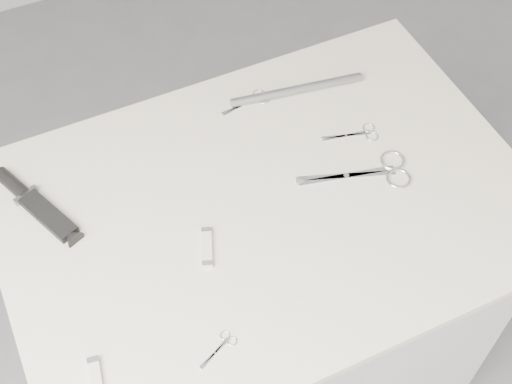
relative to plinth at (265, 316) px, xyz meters
name	(u,v)px	position (x,y,z in m)	size (l,w,h in m)	color
plinth	(265,316)	(0.00, 0.00, 0.00)	(0.90, 0.60, 0.90)	silver
display_board	(268,206)	(0.00, 0.00, 0.46)	(1.00, 0.70, 0.02)	beige
large_shears	(378,172)	(0.23, -0.03, 0.47)	(0.22, 0.12, 0.01)	silver
embroidery_scissors_a	(359,134)	(0.24, 0.08, 0.47)	(0.12, 0.06, 0.00)	silver
embroidery_scissors_b	(252,101)	(0.08, 0.25, 0.47)	(0.11, 0.05, 0.00)	silver
tiny_scissors	(221,346)	(-0.20, -0.23, 0.47)	(0.08, 0.05, 0.00)	silver
sheathed_knife	(32,201)	(-0.40, 0.19, 0.48)	(0.11, 0.21, 0.03)	black
pocket_knife_a	(97,383)	(-0.40, -0.21, 0.48)	(0.03, 0.09, 0.01)	silver
pocket_knife_b	(207,247)	(-0.14, -0.05, 0.48)	(0.05, 0.08, 0.01)	silver
metal_rail	(297,90)	(0.18, 0.23, 0.48)	(0.02, 0.02, 0.29)	gray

